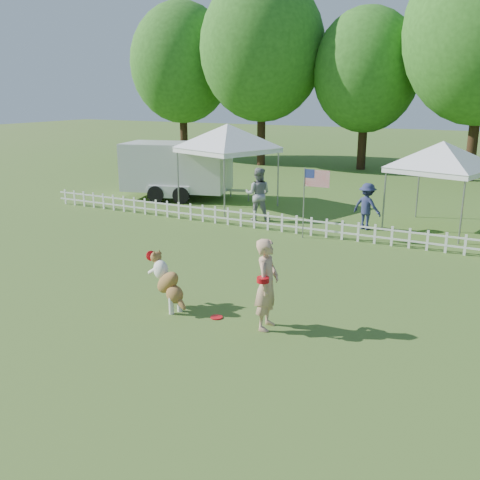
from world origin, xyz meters
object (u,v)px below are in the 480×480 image
at_px(canopy_tent_right, 439,187).
at_px(flag_pole, 304,203).
at_px(canopy_tent_left, 228,166).
at_px(spectator_b, 367,206).
at_px(handler, 267,284).
at_px(dog, 168,283).
at_px(frisbee_on_turf, 217,317).
at_px(cargo_trailer, 177,170).
at_px(spectator_a, 258,194).

relative_size(canopy_tent_right, flag_pole, 1.29).
bearing_deg(canopy_tent_left, spectator_b, 7.98).
bearing_deg(handler, spectator_b, -4.51).
height_order(canopy_tent_left, spectator_b, canopy_tent_left).
xyz_separation_m(handler, spectator_b, (-0.36, 8.46, -0.12)).
height_order(dog, canopy_tent_right, canopy_tent_right).
bearing_deg(frisbee_on_turf, canopy_tent_left, 117.96).
bearing_deg(cargo_trailer, canopy_tent_left, -22.87).
bearing_deg(cargo_trailer, frisbee_on_turf, -67.25).
bearing_deg(dog, spectator_b, 99.29).
relative_size(dog, frisbee_on_turf, 4.73).
bearing_deg(canopy_tent_left, flag_pole, -16.26).
distance_m(canopy_tent_left, cargo_trailer, 2.71).
distance_m(dog, spectator_a, 8.31).
distance_m(frisbee_on_turf, canopy_tent_right, 10.06).
distance_m(frisbee_on_turf, flag_pole, 6.65).
bearing_deg(dog, handler, 24.53).
height_order(frisbee_on_turf, spectator_a, spectator_a).
relative_size(handler, dog, 1.52).
distance_m(dog, frisbee_on_turf, 1.24).
xyz_separation_m(dog, cargo_trailer, (-6.70, 10.13, 0.61)).
xyz_separation_m(dog, spectator_b, (1.82, 8.59, 0.18)).
bearing_deg(cargo_trailer, dog, -71.57).
xyz_separation_m(canopy_tent_left, canopy_tent_right, (7.89, -0.11, -0.16)).
height_order(frisbee_on_turf, canopy_tent_left, canopy_tent_left).
bearing_deg(flag_pole, spectator_b, 53.40).
relative_size(handler, flag_pole, 0.81).
height_order(handler, spectator_a, spectator_a).
xyz_separation_m(frisbee_on_turf, flag_pole, (-0.72, 6.52, 1.08)).
distance_m(canopy_tent_right, spectator_a, 5.97).
xyz_separation_m(dog, frisbee_on_turf, (1.10, 0.08, -0.57)).
height_order(dog, flag_pole, flag_pole).
height_order(handler, canopy_tent_left, canopy_tent_left).
bearing_deg(frisbee_on_turf, spectator_b, 85.18).
distance_m(frisbee_on_turf, spectator_a, 8.60).
height_order(flag_pole, spectator_b, flag_pole).
relative_size(dog, spectator_b, 0.76).
height_order(handler, spectator_b, handler).
height_order(canopy_tent_left, spectator_a, canopy_tent_left).
bearing_deg(canopy_tent_right, cargo_trailer, -168.02).
relative_size(handler, cargo_trailer, 0.33).
bearing_deg(spectator_b, handler, 109.53).
relative_size(handler, frisbee_on_turf, 7.18).
distance_m(handler, canopy_tent_right, 9.69).
xyz_separation_m(canopy_tent_right, flag_pole, (-3.47, -3.06, -0.31)).
relative_size(frisbee_on_turf, cargo_trailer, 0.05).
bearing_deg(canopy_tent_right, handler, -85.33).
xyz_separation_m(canopy_tent_right, spectator_b, (-2.03, -1.07, -0.64)).
relative_size(cargo_trailer, spectator_a, 2.92).
xyz_separation_m(handler, flag_pole, (-1.80, 6.47, 0.21)).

